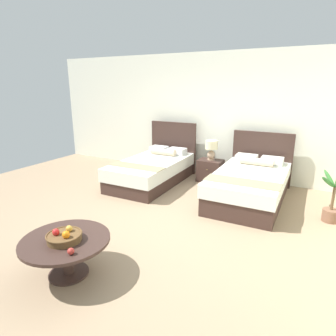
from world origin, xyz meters
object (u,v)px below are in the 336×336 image
bed_near_window (153,169)px  potted_palm (332,204)px  fruit_bowl (64,236)px  table_lamp (211,148)px  loose_apple (71,251)px  bed_near_corner (250,184)px  nightstand (210,171)px  coffee_table (66,247)px

bed_near_window → potted_palm: (3.51, -0.32, -0.01)m
fruit_bowl → table_lamp: bearing=87.3°
bed_near_window → fruit_bowl: 3.47m
loose_apple → fruit_bowl: bearing=149.1°
bed_near_corner → nightstand: bed_near_corner is taller
coffee_table → loose_apple: 0.37m
fruit_bowl → loose_apple: (0.27, -0.16, -0.02)m
fruit_bowl → potted_palm: potted_palm is taller
bed_near_corner → potted_palm: bearing=-13.0°
nightstand → fruit_bowl: size_ratio=1.38×
coffee_table → bed_near_window: bearing=104.8°
nightstand → coffee_table: bearing=-93.1°
bed_near_window → potted_palm: 3.53m
fruit_bowl → potted_palm: (2.61, 3.02, -0.21)m
bed_near_window → table_lamp: bearing=32.7°
bed_near_window → bed_near_corner: bed_near_window is taller
nightstand → potted_palm: (2.42, -1.00, 0.05)m
table_lamp → loose_apple: 4.21m
bed_near_window → potted_palm: size_ratio=2.59×
bed_near_window → fruit_bowl: (0.90, -3.35, 0.21)m
coffee_table → fruit_bowl: bearing=-50.9°
bed_near_corner → loose_apple: bed_near_corner is taller
fruit_bowl → loose_apple: 0.31m
coffee_table → fruit_bowl: fruit_bowl is taller
bed_near_window → loose_apple: size_ratio=31.59×
fruit_bowl → loose_apple: size_ratio=5.56×
nightstand → loose_apple: loose_apple is taller
coffee_table → potted_palm: size_ratio=1.15×
bed_near_corner → coffee_table: 3.54m
loose_apple → potted_palm: 3.96m
fruit_bowl → nightstand: bearing=87.3°
bed_near_corner → nightstand: 1.27m
bed_near_window → fruit_bowl: bed_near_window is taller
table_lamp → potted_palm: bearing=-22.9°
bed_near_corner → bed_near_window: bearing=179.8°
nightstand → coffee_table: size_ratio=0.54×
bed_near_window → nightstand: bearing=31.9°
loose_apple → nightstand: bearing=91.0°
table_lamp → loose_apple: (0.08, -4.20, -0.28)m
bed_near_window → coffee_table: 3.43m
table_lamp → bed_near_window: bearing=-147.3°
fruit_bowl → potted_palm: 4.00m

